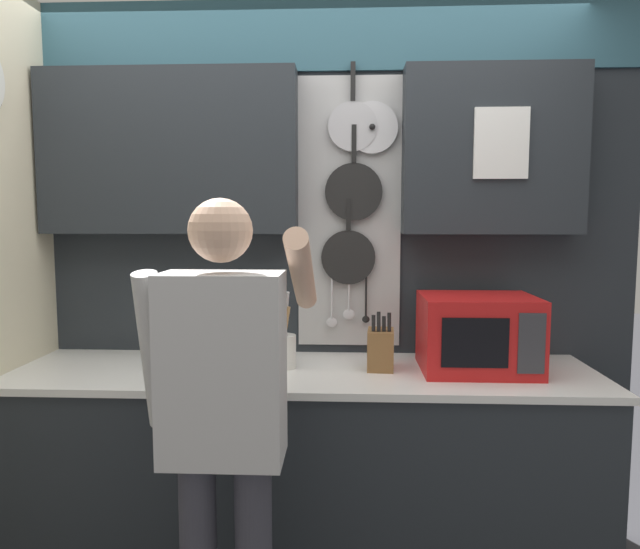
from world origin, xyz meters
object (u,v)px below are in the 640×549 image
microwave (478,333)px  utensil_crock (284,347)px  person (224,407)px  knife_block (381,349)px

microwave → utensil_crock: size_ratio=1.40×
microwave → person: bearing=-144.7°
knife_block → person: size_ratio=0.16×
knife_block → person: (-0.53, -0.67, -0.04)m
utensil_crock → microwave: bearing=0.0°
person → knife_block: bearing=51.3°
knife_block → person: bearing=-128.7°
utensil_crock → person: (-0.12, -0.66, -0.04)m
utensil_crock → person: size_ratio=0.21×
microwave → knife_block: microwave is taller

